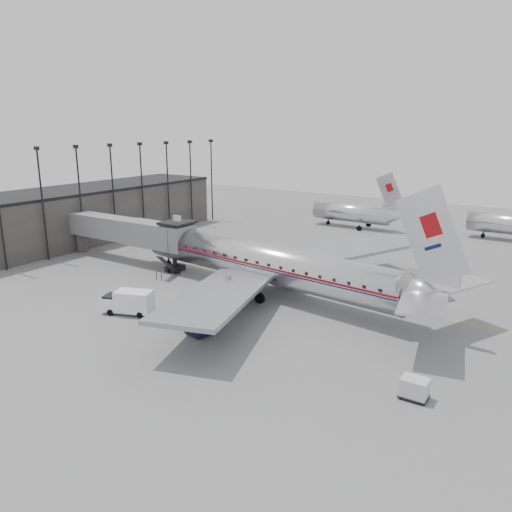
{
  "coord_description": "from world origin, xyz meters",
  "views": [
    {
      "loc": [
        32.89,
        -41.1,
        18.03
      ],
      "look_at": [
        1.81,
        5.43,
        3.2
      ],
      "focal_mm": 35.0,
      "sensor_mm": 36.0,
      "label": 1
    }
  ],
  "objects_px": {
    "baggage_cart_navy": "(198,326)",
    "ramp_worker": "(220,275)",
    "service_van": "(128,302)",
    "baggage_cart_white": "(414,388)",
    "airliner": "(267,264)"
  },
  "relations": [
    {
      "from": "baggage_cart_navy",
      "to": "airliner",
      "type": "bearing_deg",
      "value": 104.83
    },
    {
      "from": "airliner",
      "to": "ramp_worker",
      "type": "height_order",
      "value": "airliner"
    },
    {
      "from": "baggage_cart_white",
      "to": "ramp_worker",
      "type": "relative_size",
      "value": 1.1
    },
    {
      "from": "service_van",
      "to": "baggage_cart_navy",
      "type": "bearing_deg",
      "value": -21.84
    },
    {
      "from": "baggage_cart_navy",
      "to": "baggage_cart_white",
      "type": "height_order",
      "value": "baggage_cart_navy"
    },
    {
      "from": "baggage_cart_white",
      "to": "ramp_worker",
      "type": "bearing_deg",
      "value": 153.3
    },
    {
      "from": "service_van",
      "to": "baggage_cart_navy",
      "type": "distance_m",
      "value": 9.06
    },
    {
      "from": "baggage_cart_white",
      "to": "ramp_worker",
      "type": "xyz_separation_m",
      "value": [
        -26.7,
        13.0,
        0.08
      ]
    },
    {
      "from": "ramp_worker",
      "to": "service_van",
      "type": "bearing_deg",
      "value": -97.39
    },
    {
      "from": "ramp_worker",
      "to": "airliner",
      "type": "bearing_deg",
      "value": -2.19
    },
    {
      "from": "service_van",
      "to": "baggage_cart_white",
      "type": "height_order",
      "value": "service_van"
    },
    {
      "from": "airliner",
      "to": "ramp_worker",
      "type": "relative_size",
      "value": 24.67
    },
    {
      "from": "baggage_cart_navy",
      "to": "service_van",
      "type": "bearing_deg",
      "value": -170.9
    },
    {
      "from": "baggage_cart_navy",
      "to": "ramp_worker",
      "type": "xyz_separation_m",
      "value": [
        -7.7,
        13.0,
        -0.03
      ]
    },
    {
      "from": "baggage_cart_white",
      "to": "ramp_worker",
      "type": "distance_m",
      "value": 29.7
    }
  ]
}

